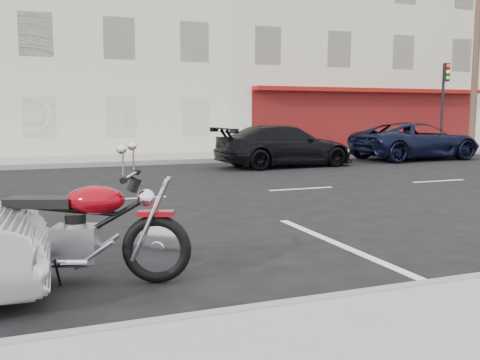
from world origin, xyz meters
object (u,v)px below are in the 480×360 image
at_px(car_far, 285,146).
at_px(suv_far, 416,141).
at_px(utility_pole, 476,48).
at_px(traffic_light, 444,95).
at_px(motorcycle, 159,234).
at_px(fire_hydrant, 412,141).

bearing_deg(car_far, suv_far, -86.97).
height_order(utility_pole, car_far, utility_pole).
height_order(traffic_light, motorcycle, traffic_light).
height_order(utility_pole, fire_hydrant, utility_pole).
bearing_deg(car_far, traffic_light, -73.76).
height_order(fire_hydrant, car_far, car_far).
bearing_deg(traffic_light, car_far, -160.16).
relative_size(utility_pole, fire_hydrant, 12.50).
height_order(utility_pole, suv_far, utility_pole).
relative_size(utility_pole, suv_far, 1.79).
relative_size(fire_hydrant, suv_far, 0.14).
xyz_separation_m(traffic_light, motorcycle, (-16.09, -13.96, -2.04)).
bearing_deg(traffic_light, utility_pole, 7.61).
height_order(utility_pole, traffic_light, utility_pole).
distance_m(utility_pole, fire_hydrant, 5.48).
distance_m(traffic_light, car_far, 10.34).
relative_size(fire_hydrant, car_far, 0.15).
bearing_deg(motorcycle, traffic_light, 61.49).
relative_size(traffic_light, fire_hydrant, 5.28).
relative_size(utility_pole, car_far, 1.92).
height_order(utility_pole, motorcycle, utility_pole).
distance_m(suv_far, car_far, 5.89).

